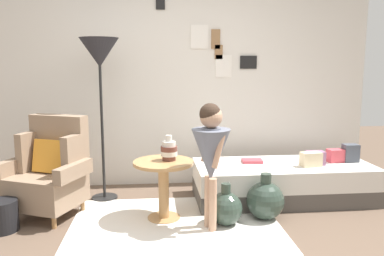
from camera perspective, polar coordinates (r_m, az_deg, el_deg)
name	(u,v)px	position (r m, az deg, el deg)	size (l,w,h in m)	color
ground_plane	(184,256)	(3.21, -1.12, -18.04)	(12.00, 12.00, 0.00)	brown
gallery_wall	(172,78)	(4.80, -2.90, 7.23)	(4.80, 0.12, 2.60)	silver
rug	(175,224)	(3.76, -2.45, -13.72)	(1.92, 1.42, 0.01)	silver
armchair	(51,171)	(4.11, -19.80, -5.87)	(0.89, 0.80, 0.97)	#9E7042
daybed	(283,182)	(4.45, 12.99, -7.58)	(1.91, 0.82, 0.40)	#4C4742
pillow_head	(350,153)	(4.70, 21.96, -3.38)	(0.16, 0.12, 0.20)	#474C56
pillow_mid	(335,156)	(4.63, 20.03, -3.78)	(0.17, 0.12, 0.14)	#D64C56
pillow_back	(315,158)	(4.44, 17.44, -4.16)	(0.19, 0.12, 0.15)	gray
pillow_extra	(311,159)	(4.36, 16.84, -4.36)	(0.21, 0.12, 0.15)	beige
side_table	(164,178)	(3.76, -4.15, -7.21)	(0.57, 0.57, 0.57)	tan
vase_striped	(169,150)	(3.72, -3.36, -3.24)	(0.16, 0.16, 0.24)	brown
floor_lamp	(100,59)	(4.29, -13.24, 9.72)	(0.41, 0.41, 1.74)	black
person_child	(211,150)	(3.44, 2.75, -3.19)	(0.34, 0.34, 1.14)	tan
book_on_daybed	(252,161)	(4.40, 8.70, -4.73)	(0.22, 0.16, 0.03)	#B9434E
demijohn_near	(226,208)	(3.71, 4.88, -11.50)	(0.31, 0.31, 0.40)	#2D3D33
demijohn_far	(265,200)	(3.88, 10.56, -10.25)	(0.36, 0.36, 0.45)	#2D3D33
magazine_basket	(2,216)	(3.95, -25.85, -11.38)	(0.28, 0.28, 0.28)	black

